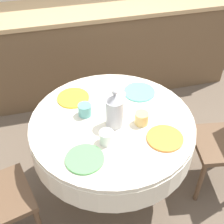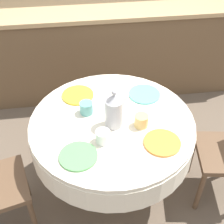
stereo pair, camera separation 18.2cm
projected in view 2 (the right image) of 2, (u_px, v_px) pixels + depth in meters
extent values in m
plane|color=brown|center=(112.00, 187.00, 2.55)|extent=(12.00, 12.00, 0.00)
cube|color=brown|center=(95.00, 51.00, 3.31)|extent=(3.20, 0.60, 0.90)
cube|color=tan|center=(93.00, 8.00, 3.00)|extent=(3.24, 0.64, 0.04)
cylinder|color=brown|center=(112.00, 185.00, 2.54)|extent=(0.44, 0.44, 0.04)
cylinder|color=brown|center=(112.00, 165.00, 2.36)|extent=(0.11, 0.11, 0.48)
cylinder|color=silver|center=(112.00, 134.00, 2.15)|extent=(1.11, 1.11, 0.18)
cylinder|color=silver|center=(112.00, 123.00, 2.08)|extent=(1.10, 1.10, 0.03)
cylinder|color=brown|center=(200.00, 192.00, 2.27)|extent=(0.04, 0.04, 0.41)
cylinder|color=brown|center=(191.00, 155.00, 2.53)|extent=(0.04, 0.04, 0.41)
cylinder|color=brown|center=(24.00, 179.00, 2.35)|extent=(0.04, 0.04, 0.41)
cylinder|color=brown|center=(34.00, 219.00, 2.11)|extent=(0.04, 0.04, 0.41)
cylinder|color=#5BA85B|center=(78.00, 156.00, 1.83)|extent=(0.23, 0.23, 0.01)
cylinder|color=white|center=(103.00, 137.00, 1.90)|extent=(0.09, 0.09, 0.08)
cylinder|color=orange|center=(162.00, 143.00, 1.91)|extent=(0.23, 0.23, 0.01)
cylinder|color=#DBB766|center=(141.00, 121.00, 2.01)|extent=(0.09, 0.09, 0.08)
cylinder|color=yellow|center=(78.00, 95.00, 2.27)|extent=(0.23, 0.23, 0.01)
cylinder|color=#5BA39E|center=(86.00, 108.00, 2.10)|extent=(0.09, 0.09, 0.08)
cylinder|color=#60BCB7|center=(144.00, 94.00, 2.27)|extent=(0.23, 0.23, 0.01)
cylinder|color=white|center=(122.00, 99.00, 2.17)|extent=(0.09, 0.09, 0.08)
cylinder|color=#B2B2B7|center=(114.00, 113.00, 1.98)|extent=(0.11, 0.11, 0.20)
cone|color=#B2B2B7|center=(114.00, 98.00, 1.89)|extent=(0.10, 0.10, 0.05)
sphere|color=#B2B2B7|center=(114.00, 93.00, 1.87)|extent=(0.03, 0.03, 0.03)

